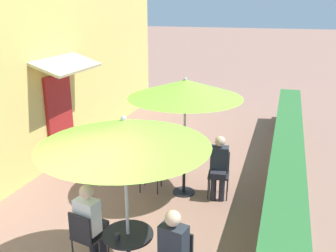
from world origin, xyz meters
TOP-DOWN VIEW (x-y plane):
  - cafe_facade_wall at (-2.54, 5.32)m, footprint 0.98×10.90m
  - planter_hedge at (2.75, 5.35)m, footprint 0.60×9.90m
  - patio_table_near at (0.77, 1.59)m, footprint 0.68×0.68m
  - patio_umbrella_near at (0.77, 1.59)m, footprint 2.15×2.15m
  - seated_patron_near_left at (1.44, 1.42)m, footprint 0.40×0.46m
  - cafe_chair_near_right at (0.09, 1.66)m, footprint 0.47×0.47m
  - seated_patron_near_right at (0.11, 1.77)m, footprint 0.40×0.46m
  - coffee_cup_near at (0.70, 1.43)m, footprint 0.07×0.07m
  - patio_table_mid at (0.83, 4.20)m, footprint 0.68×0.68m
  - patio_umbrella_mid at (0.83, 4.20)m, footprint 2.15×2.15m
  - cafe_chair_mid_left at (0.17, 4.05)m, footprint 0.44×0.44m
  - cafe_chair_mid_right at (1.50, 4.35)m, footprint 0.44×0.44m
  - seated_patron_mid_right at (1.52, 4.24)m, footprint 0.36×0.43m

SIDE VIEW (x-z plane):
  - patio_table_near at x=0.77m, z-range 0.13..0.84m
  - patio_table_mid at x=0.83m, z-range 0.13..0.84m
  - cafe_chair_near_right at x=0.09m, z-range 0.08..0.95m
  - cafe_chair_mid_left at x=0.17m, z-range 0.08..0.95m
  - cafe_chair_mid_right at x=1.50m, z-range 0.08..0.95m
  - planter_hedge at x=2.75m, z-range 0.03..1.04m
  - seated_patron_near_left at x=1.44m, z-range 0.06..1.31m
  - seated_patron_near_right at x=0.11m, z-range 0.06..1.31m
  - seated_patron_mid_right at x=1.52m, z-range 0.06..1.31m
  - coffee_cup_near at x=0.70m, z-range 0.71..0.80m
  - cafe_facade_wall at x=-2.54m, z-range -0.01..4.19m
  - patio_umbrella_near at x=0.77m, z-range 0.96..3.30m
  - patio_umbrella_mid at x=0.83m, z-range 0.96..3.30m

